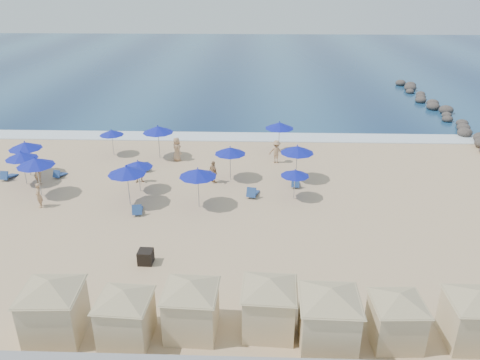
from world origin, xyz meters
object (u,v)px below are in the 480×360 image
cabana_1 (125,308)px  beachgoer_5 (39,195)px  umbrella_2 (111,132)px  umbrella_3 (35,162)px  umbrella_6 (127,170)px  beachgoer_3 (276,152)px  cabana_2 (191,300)px  umbrella_8 (198,173)px  beachgoer_1 (140,172)px  rock_jetty (437,108)px  beachgoer_2 (213,172)px  cabana_5 (397,311)px  umbrella_1 (21,155)px  umbrella_10 (297,149)px  umbrella_11 (295,173)px  cabana_6 (475,310)px  umbrella_0 (25,145)px  umbrella_5 (138,164)px  cabana_0 (52,301)px  umbrella_9 (279,125)px  cabana_3 (269,298)px  cabana_4 (329,309)px  umbrella_4 (158,129)px  beachgoer_4 (177,149)px  trash_bin (146,257)px  umbrella_7 (230,151)px  beachgoer_0 (37,172)px

cabana_1 → beachgoer_5: size_ratio=2.58×
umbrella_2 → umbrella_3: (-2.66, -7.68, 0.47)m
umbrella_6 → beachgoer_3: 12.27m
cabana_2 → umbrella_8: (-1.01, 11.22, 0.73)m
beachgoer_1 → beachgoer_5: 6.76m
beachgoer_1 → beachgoer_5: beachgoer_5 is taller
rock_jetty → beachgoer_2: 29.54m
cabana_5 → umbrella_1: bearing=145.9°
umbrella_10 → umbrella_11: (-0.36, -3.04, -0.49)m
cabana_6 → umbrella_0: 29.60m
umbrella_5 → umbrella_10: bearing=11.4°
beachgoer_5 → beachgoer_2: bearing=85.3°
cabana_0 → umbrella_5: 13.79m
umbrella_8 → umbrella_9: (5.42, 10.01, -0.00)m
beachgoer_2 → umbrella_3: bearing=67.4°
cabana_5 → cabana_3: bearing=174.3°
cabana_4 → umbrella_10: cabana_4 is taller
cabana_1 → beachgoer_1: cabana_1 is taller
cabana_2 → cabana_4: size_ratio=0.93×
rock_jetty → umbrella_4: 30.77m
beachgoer_3 → beachgoer_4: 7.74m
trash_bin → cabana_2: 5.81m
umbrella_0 → umbrella_9: bearing=16.5°
trash_bin → umbrella_7: bearing=72.7°
umbrella_4 → umbrella_10: bearing=-21.1°
cabana_3 → beachgoer_1: bearing=120.5°
beachgoer_0 → umbrella_4: bearing=-117.0°
cabana_2 → umbrella_0: cabana_2 is taller
cabana_0 → beachgoer_4: (1.79, 19.48, -0.73)m
cabana_6 → umbrella_9: 22.43m
umbrella_6 → beachgoer_3: umbrella_6 is taller
rock_jetty → beachgoer_0: beachgoer_0 is taller
cabana_4 → umbrella_8: size_ratio=1.77×
umbrella_9 → beachgoer_5: (-15.36, -10.41, -1.49)m
umbrella_3 → beachgoer_2: bearing=12.3°
umbrella_3 → beachgoer_5: bearing=-68.3°
cabana_5 → beachgoer_0: size_ratio=2.24×
umbrella_6 → beachgoer_1: umbrella_6 is taller
rock_jetty → umbrella_4: size_ratio=9.75×
umbrella_1 → umbrella_6: bearing=-19.9°
umbrella_7 → beachgoer_2: umbrella_7 is taller
umbrella_3 → umbrella_7: umbrella_3 is taller
trash_bin → beachgoer_2: beachgoer_2 is taller
umbrella_4 → beachgoer_1: umbrella_4 is taller
umbrella_1 → beachgoer_2: size_ratio=1.52×
umbrella_4 → umbrella_7: size_ratio=1.09×
trash_bin → beachgoer_0: (-9.59, 9.48, 0.55)m
beachgoer_1 → umbrella_4: bearing=73.4°
umbrella_3 → umbrella_6: umbrella_3 is taller
beachgoer_1 → cabana_5: bearing=-59.7°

